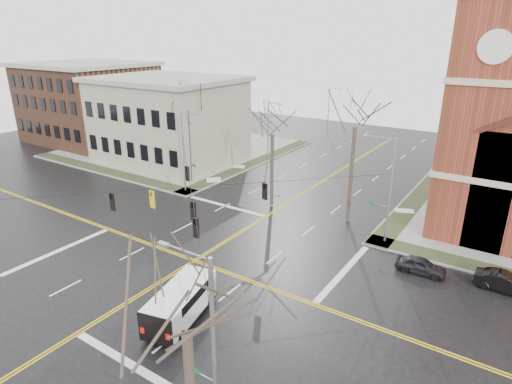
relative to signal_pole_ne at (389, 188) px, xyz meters
The scene contains 19 objects.
ground 16.88m from the signal_pole_ne, 134.55° to the right, with size 120.00×120.00×0.00m, color black.
sidewalks 16.86m from the signal_pole_ne, 134.55° to the right, with size 80.00×80.00×0.17m.
road_markings 16.88m from the signal_pole_ne, 134.55° to the right, with size 100.00×100.00×0.01m.
civic_building_a 34.39m from the signal_pole_ne, 165.69° to the left, with size 18.00×14.00×11.00m, color gray.
civic_building_b 54.36m from the signal_pole_ne, 168.86° to the left, with size 18.00×16.00×12.00m, color brown.
signal_pole_ne is the anchor object (origin of this frame).
signal_pole_nw 22.64m from the signal_pole_ne, behind, with size 2.75×0.22×9.00m.
signal_pole_se 23.00m from the signal_pole_ne, 90.00° to the right, with size 2.75×0.22×9.00m.
span_wires 16.19m from the signal_pole_ne, 134.55° to the right, with size 23.02×23.02×0.03m.
traffic_signals 16.63m from the signal_pole_ne, 132.94° to the right, with size 8.21×8.26×1.30m.
streetlight_north_a 27.48m from the signal_pole_ne, 143.10° to the left, with size 2.30×0.20×8.00m.
streetlight_north_b 42.61m from the signal_pole_ne, 121.05° to the left, with size 2.30×0.20×8.00m.
cargo_van 19.06m from the signal_pole_ne, 112.29° to the right, with size 3.49×6.10×2.19m.
parked_car_a 6.81m from the signal_pole_ne, 40.68° to the right, with size 1.45×3.60×1.23m, color black.
parked_car_b 10.79m from the signal_pole_ne, 15.81° to the right, with size 1.40×4.02×1.33m, color black.
tree_nw_far 24.98m from the signal_pole_ne, behind, with size 4.00×4.00×12.75m.
tree_nw_near 12.82m from the signal_pole_ne, behind, with size 4.00×4.00×11.15m.
tree_ne 6.84m from the signal_pole_ne, 149.20° to the left, with size 4.00×4.00×13.40m.
tree_se 25.68m from the signal_pole_ne, 87.38° to the right, with size 4.00×4.00×11.41m.
Camera 1 is at (20.62, -22.10, 16.88)m, focal length 30.00 mm.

